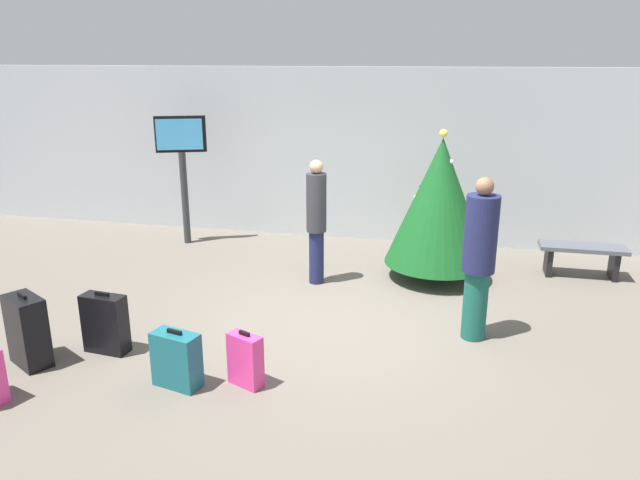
{
  "coord_description": "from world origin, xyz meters",
  "views": [
    {
      "loc": [
        1.33,
        -6.6,
        3.16
      ],
      "look_at": [
        -0.29,
        0.53,
        0.9
      ],
      "focal_mm": 33.65,
      "sensor_mm": 36.0,
      "label": 1
    }
  ],
  "objects": [
    {
      "name": "ground_plane",
      "position": [
        0.0,
        0.0,
        0.0
      ],
      "size": [
        16.0,
        16.0,
        0.0
      ],
      "primitive_type": "plane",
      "color": "#665E54"
    },
    {
      "name": "back_wall",
      "position": [
        0.0,
        3.75,
        1.49
      ],
      "size": [
        16.0,
        0.2,
        2.98
      ],
      "primitive_type": "cube",
      "color": "#B7BCC1",
      "rests_on": "ground_plane"
    },
    {
      "name": "holiday_tree",
      "position": [
        1.15,
        1.91,
        1.15
      ],
      "size": [
        1.52,
        1.52,
        2.19
      ],
      "color": "#4C3319",
      "rests_on": "ground_plane"
    },
    {
      "name": "flight_info_kiosk",
      "position": [
        -3.18,
        2.72,
        1.53
      ],
      "size": [
        0.81,
        0.38,
        2.2
      ],
      "color": "#333338",
      "rests_on": "ground_plane"
    },
    {
      "name": "waiting_bench",
      "position": [
        3.25,
        2.46,
        0.35
      ],
      "size": [
        1.22,
        0.44,
        0.48
      ],
      "color": "#4C5159",
      "rests_on": "ground_plane"
    },
    {
      "name": "traveller_0",
      "position": [
        -0.52,
        1.34,
        0.96
      ],
      "size": [
        0.4,
        0.4,
        1.79
      ],
      "color": "#1E234C",
      "rests_on": "ground_plane"
    },
    {
      "name": "traveller_1",
      "position": [
        1.66,
        0.01,
        1.0
      ],
      "size": [
        0.48,
        0.48,
        1.9
      ],
      "color": "#19594C",
      "rests_on": "ground_plane"
    },
    {
      "name": "suitcase_0",
      "position": [
        -0.57,
        -1.58,
        0.27
      ],
      "size": [
        0.39,
        0.29,
        0.58
      ],
      "color": "#E5388C",
      "rests_on": "ground_plane"
    },
    {
      "name": "suitcase_1",
      "position": [
        -2.31,
        -1.24,
        0.33
      ],
      "size": [
        0.51,
        0.25,
        0.71
      ],
      "color": "black",
      "rests_on": "ground_plane"
    },
    {
      "name": "suitcase_3",
      "position": [
        -2.95,
        -1.68,
        0.38
      ],
      "size": [
        0.56,
        0.48,
        0.8
      ],
      "color": "black",
      "rests_on": "ground_plane"
    },
    {
      "name": "suitcase_4",
      "position": [
        -1.23,
        -1.74,
        0.28
      ],
      "size": [
        0.52,
        0.34,
        0.61
      ],
      "color": "#19606B",
      "rests_on": "ground_plane"
    }
  ]
}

